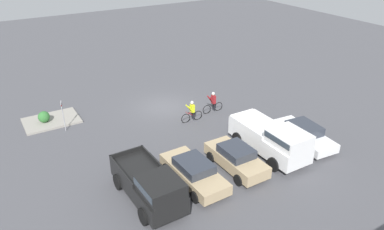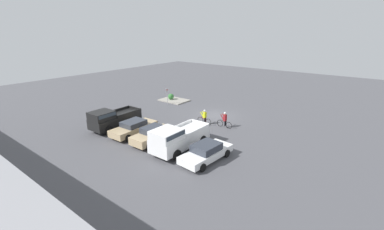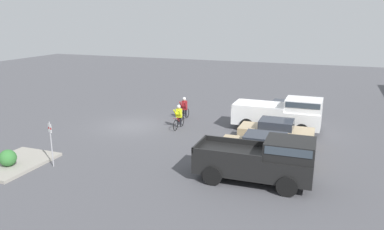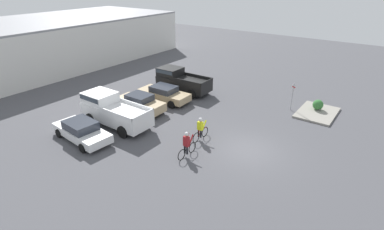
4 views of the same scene
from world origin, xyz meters
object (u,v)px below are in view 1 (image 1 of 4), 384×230
at_px(sedan_0, 303,134).
at_px(pickup_truck_0, 273,139).
at_px(pickup_truck_1, 151,185).
at_px(cyclist_1, 213,102).
at_px(sedan_2, 194,172).
at_px(cyclist_0, 192,111).
at_px(fire_lane_sign, 63,113).
at_px(shrub, 44,117).
at_px(sedan_1, 236,158).

relative_size(sedan_0, pickup_truck_0, 0.85).
height_order(pickup_truck_1, cyclist_1, pickup_truck_1).
distance_m(sedan_0, pickup_truck_1, 11.21).
distance_m(sedan_2, cyclist_0, 7.42).
relative_size(sedan_0, sedan_2, 1.01).
distance_m(cyclist_1, fire_lane_sign, 10.92).
relative_size(sedan_0, shrub, 5.74).
bearing_deg(fire_lane_sign, pickup_truck_0, 136.14).
xyz_separation_m(pickup_truck_0, pickup_truck_1, (8.39, 0.23, -0.04)).
bearing_deg(shrub, cyclist_1, 158.18).
height_order(sedan_0, cyclist_0, cyclist_0).
relative_size(sedan_2, pickup_truck_1, 0.90).
xyz_separation_m(pickup_truck_0, sedan_1, (2.80, -0.01, -0.43)).
relative_size(sedan_2, cyclist_0, 2.69).
distance_m(sedan_1, fire_lane_sign, 12.35).
height_order(pickup_truck_0, cyclist_1, pickup_truck_0).
relative_size(cyclist_1, fire_lane_sign, 0.77).
bearing_deg(sedan_2, pickup_truck_0, 178.50).
distance_m(pickup_truck_1, cyclist_1, 11.35).
xyz_separation_m(pickup_truck_1, cyclist_0, (-6.52, -6.80, -0.31)).
bearing_deg(pickup_truck_1, sedan_1, -177.55).
relative_size(cyclist_0, cyclist_1, 0.99).
bearing_deg(cyclist_0, cyclist_1, -167.44).
distance_m(sedan_1, cyclist_0, 6.62).
bearing_deg(sedan_1, pickup_truck_1, 2.45).
height_order(sedan_0, sedan_1, sedan_1).
bearing_deg(cyclist_1, sedan_2, 49.44).
bearing_deg(pickup_truck_1, fire_lane_sign, -79.62).
bearing_deg(sedan_1, fire_lane_sign, -52.89).
bearing_deg(fire_lane_sign, cyclist_0, 158.63).
xyz_separation_m(sedan_2, shrub, (5.66, -11.53, -0.14)).
xyz_separation_m(sedan_1, fire_lane_sign, (7.44, -9.83, 0.66)).
bearing_deg(sedan_0, cyclist_1, -70.19).
bearing_deg(cyclist_0, pickup_truck_1, 46.18).
height_order(cyclist_1, shrub, cyclist_1).
bearing_deg(shrub, sedan_1, 125.93).
height_order(sedan_0, cyclist_1, cyclist_1).
xyz_separation_m(pickup_truck_0, shrub, (11.26, -11.68, -0.60)).
distance_m(sedan_1, cyclist_1, 7.70).
distance_m(pickup_truck_0, fire_lane_sign, 14.20).
bearing_deg(sedan_0, pickup_truck_0, 2.54).
xyz_separation_m(sedan_2, cyclist_1, (-5.91, -6.90, 0.13)).
bearing_deg(shrub, pickup_truck_1, 103.53).
xyz_separation_m(sedan_0, shrub, (14.06, -11.55, -0.11)).
bearing_deg(sedan_2, sedan_0, 179.85).
xyz_separation_m(sedan_0, cyclist_0, (4.67, -6.44, 0.14)).
height_order(sedan_0, pickup_truck_1, pickup_truck_1).
height_order(pickup_truck_0, cyclist_0, pickup_truck_0).
xyz_separation_m(cyclist_0, fire_lane_sign, (8.37, -3.28, 0.59)).
bearing_deg(cyclist_1, sedan_0, 109.81).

